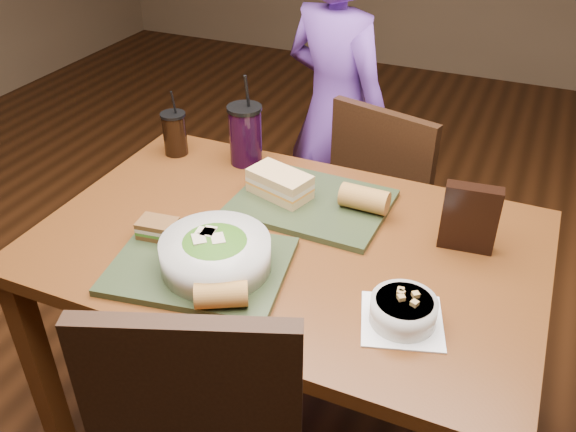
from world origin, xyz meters
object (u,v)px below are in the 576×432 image
Objects in this scene: tray_near at (200,266)px; sandwich_far at (280,184)px; chair_far at (383,201)px; diner at (336,114)px; soup_bowl at (403,310)px; tray_far at (312,203)px; salad_bowl at (215,252)px; sandwich_near at (158,228)px; baguette_far at (364,199)px; cup_cola at (175,133)px; cup_berry at (245,135)px; baguette_near at (221,295)px; chip_bag at (470,218)px; dining_table at (288,266)px.

tray_near is 0.37m from sandwich_far.
chair_far reaches higher than sandwich_far.
chair_far is 0.64× the size of diner.
tray_far is at bearing 134.59° from soup_bowl.
salad_bowl is 2.50× the size of sandwich_near.
tray_near is at bearing -126.64° from baguette_far.
cup_cola reaches higher than sandwich_far.
cup_cola is (-0.67, 0.11, 0.02)m from baguette_far.
sandwich_near is (-0.30, -0.32, 0.03)m from tray_far.
soup_bowl is at bearing -38.94° from cup_berry.
baguette_near is 0.79m from cup_cola.
chip_bag is at bearing -14.61° from cup_berry.
cup_cola reaches higher than salad_bowl.
sandwich_near is 0.36× the size of cup_berry.
sandwich_near reaches higher than tray_far.
diner is 11.81× the size of baguette_near.
sandwich_near is at bearing -143.11° from baguette_far.
baguette_near is 0.70m from cup_berry.
cup_cola reaches higher than dining_table.
soup_bowl is (0.50, 0.01, 0.02)m from tray_near.
cup_cola is (-0.88, 0.48, 0.04)m from soup_bowl.
cup_berry is (-0.37, -0.35, 0.35)m from chair_far.
baguette_near reaches higher than soup_bowl.
cup_berry is at bearing -136.32° from chair_far.
sandwich_near is (-0.38, -0.83, 0.30)m from chair_far.
soup_bowl is at bearing 139.06° from diner.
salad_bowl reaches higher than tray_far.
cup_cola reaches higher than tray_near.
baguette_near is at bearing -42.63° from tray_near.
chip_bag is at bearing 31.14° from tray_near.
baguette_far is at bearing 71.54° from baguette_near.
tray_far is at bearing 3.85° from sandwich_far.
cup_cola reaches higher than chip_bag.
sandwich_far is (-0.18, -0.52, 0.31)m from chair_far.
sandwich_far is at bearing -109.08° from chair_far.
chip_bag reaches higher than sandwich_near.
chip_bag is at bearing -3.77° from tray_far.
salad_bowl is (-0.10, -0.20, 0.15)m from dining_table.
cup_berry reaches higher than tray_near.
diner is at bearing 84.60° from sandwich_near.
baguette_near is 0.53m from baguette_far.
tray_far is at bearing -99.24° from chair_far.
salad_bowl is (0.05, 0.00, 0.05)m from tray_near.
cup_berry is 0.74m from chip_bag.
dining_table is 0.42m from soup_bowl.
chair_far is 3.02× the size of cup_berry.
chair_far is 0.62m from cup_berry.
tray_far is at bearing 46.99° from sandwich_near.
chip_bag is at bearing 18.67° from dining_table.
baguette_far is (0.45, 0.33, 0.01)m from sandwich_near.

